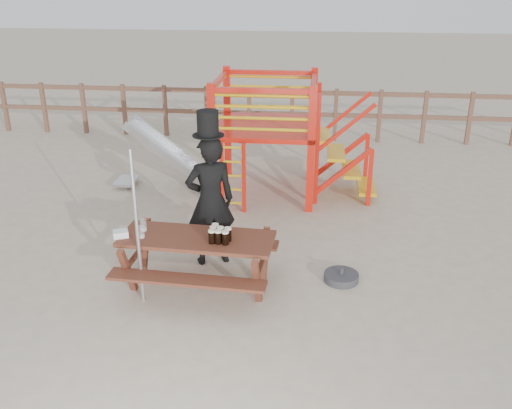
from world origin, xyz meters
The scene contains 10 objects.
ground centered at (0.00, 0.00, 0.00)m, with size 60.00×60.00×0.00m, color #C2B196.
back_fence centered at (0.00, 7.00, 0.74)m, with size 15.09×0.09×1.20m.
playground_fort centered at (0.12, 3.58, 1.07)m, with size 4.71×1.84×2.10m.
picnic_table centered at (-0.34, 0.17, 0.46)m, with size 1.96×1.41×0.73m.
man_with_hat centered at (-0.30, 0.91, 0.95)m, with size 0.77×0.65×2.13m.
metal_pole centered at (-0.96, -0.18, 0.97)m, with size 0.04×0.04×1.94m, color #B2B2B7.
parasol_base centered at (1.47, 0.56, 0.05)m, with size 0.45×0.45×0.19m.
paper_bag centered at (-1.26, 0.08, 0.77)m, with size 0.18×0.14×0.08m, color white.
stout_pints centered at (-0.05, 0.09, 0.82)m, with size 0.27×0.27×0.17m.
empty_glasses centered at (-1.02, 0.19, 0.80)m, with size 0.11×0.28×0.15m.
Camera 1 is at (1.05, -5.98, 3.83)m, focal length 40.00 mm.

